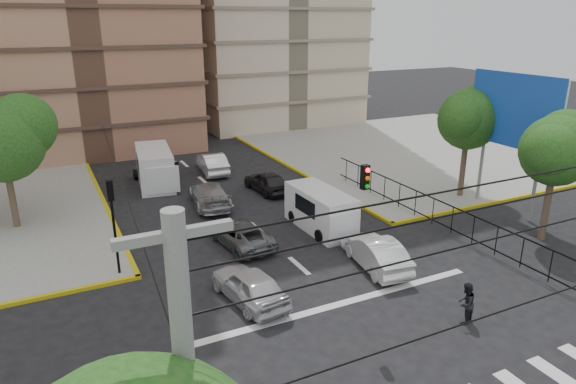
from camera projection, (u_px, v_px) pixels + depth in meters
ground at (358, 318)px, 20.16m from camera, size 160.00×160.00×0.00m
sidewalk_ne at (420, 149)px, 45.50m from camera, size 26.00×26.00×0.15m
stop_line at (342, 303)px, 21.17m from camera, size 13.00×0.40×0.01m
park_fence at (450, 236)px, 27.76m from camera, size 0.10×22.50×1.66m
billboard at (515, 113)px, 29.39m from camera, size 0.36×6.20×8.10m
tree_park_a at (558, 147)px, 25.75m from camera, size 4.41×3.60×6.83m
tree_park_c at (470, 116)px, 32.00m from camera, size 4.65×3.80×7.25m
tree_tudor at (3, 137)px, 27.03m from camera, size 5.39×4.40×7.43m
traffic_light_nw at (112, 212)px, 22.47m from camera, size 0.28×0.22×4.40m
traffic_light_hanging at (401, 191)px, 16.52m from camera, size 18.00×9.12×0.92m
van_right_lane at (323, 212)px, 28.12m from camera, size 2.09×4.99×2.23m
van_left_lane at (156, 169)px, 35.59m from camera, size 2.96×5.92×2.55m
car_silver_front_left at (250, 285)px, 21.13m from camera, size 2.32×4.53×1.47m
car_white_front_right at (376, 252)px, 24.06m from camera, size 2.20×4.73×1.50m
car_grey_mid_left at (241, 234)px, 26.34m from camera, size 2.49×4.67×1.25m
car_silver_rear_left at (209, 194)px, 31.93m from camera, size 2.75×5.37×1.49m
car_darkgrey_mid_right at (267, 182)px, 34.49m from camera, size 2.07×4.35×1.44m
car_white_rear_right at (212, 163)px, 38.69m from camera, size 2.09×4.82×1.54m
pedestrian_crosswalk at (466, 303)px, 19.63m from camera, size 1.00×0.90×1.67m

